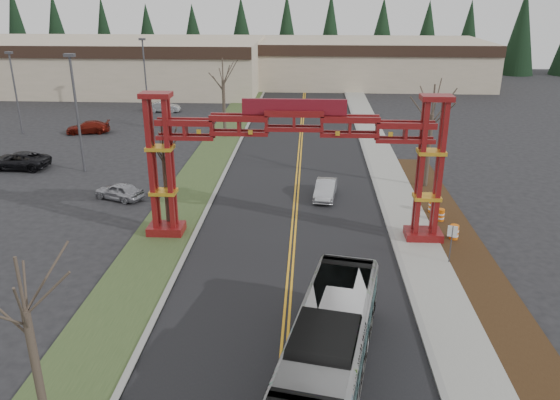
# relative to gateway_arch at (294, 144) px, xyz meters

# --- Properties ---
(road) EXTENTS (12.00, 110.00, 0.02)m
(road) POSITION_rel_gateway_arch_xyz_m (-0.00, 7.00, -5.97)
(road) COLOR black
(road) RESTS_ON ground
(lane_line_left) EXTENTS (0.12, 100.00, 0.01)m
(lane_line_left) POSITION_rel_gateway_arch_xyz_m (-0.12, 7.00, -5.96)
(lane_line_left) COLOR #F1A71C
(lane_line_left) RESTS_ON road
(lane_line_right) EXTENTS (0.12, 100.00, 0.01)m
(lane_line_right) POSITION_rel_gateway_arch_xyz_m (0.12, 7.00, -5.96)
(lane_line_right) COLOR #F1A71C
(lane_line_right) RESTS_ON road
(curb_right) EXTENTS (0.30, 110.00, 0.15)m
(curb_right) POSITION_rel_gateway_arch_xyz_m (6.15, 7.00, -5.91)
(curb_right) COLOR gray
(curb_right) RESTS_ON ground
(sidewalk_right) EXTENTS (2.60, 110.00, 0.14)m
(sidewalk_right) POSITION_rel_gateway_arch_xyz_m (7.60, 7.00, -5.91)
(sidewalk_right) COLOR gray
(sidewalk_right) RESTS_ON ground
(landscape_strip) EXTENTS (2.60, 50.00, 0.12)m
(landscape_strip) POSITION_rel_gateway_arch_xyz_m (10.20, -8.00, -5.92)
(landscape_strip) COLOR #301E10
(landscape_strip) RESTS_ON ground
(grass_median) EXTENTS (4.00, 110.00, 0.08)m
(grass_median) POSITION_rel_gateway_arch_xyz_m (-8.00, 7.00, -5.94)
(grass_median) COLOR #354924
(grass_median) RESTS_ON ground
(curb_left) EXTENTS (0.30, 110.00, 0.15)m
(curb_left) POSITION_rel_gateway_arch_xyz_m (-6.15, 7.00, -5.91)
(curb_left) COLOR gray
(curb_left) RESTS_ON ground
(gateway_arch) EXTENTS (18.20, 1.60, 8.90)m
(gateway_arch) POSITION_rel_gateway_arch_xyz_m (0.00, 0.00, 0.00)
(gateway_arch) COLOR #5C0E0C
(gateway_arch) RESTS_ON ground
(retail_building_west) EXTENTS (46.00, 22.30, 7.50)m
(retail_building_west) POSITION_rel_gateway_arch_xyz_m (-30.00, 53.96, -2.22)
(retail_building_west) COLOR tan
(retail_building_west) RESTS_ON ground
(retail_building_east) EXTENTS (38.00, 20.30, 7.00)m
(retail_building_east) POSITION_rel_gateway_arch_xyz_m (10.00, 61.95, -2.47)
(retail_building_east) COLOR tan
(retail_building_east) RESTS_ON ground
(conifer_treeline) EXTENTS (116.10, 5.60, 13.00)m
(conifer_treeline) POSITION_rel_gateway_arch_xyz_m (0.25, 74.00, 0.50)
(conifer_treeline) COLOR black
(conifer_treeline) RESTS_ON ground
(transit_bus) EXTENTS (4.83, 11.69, 3.17)m
(transit_bus) POSITION_rel_gateway_arch_xyz_m (1.80, -13.65, -4.40)
(transit_bus) COLOR #999BA0
(transit_bus) RESTS_ON ground
(silver_sedan) EXTENTS (1.90, 4.18, 1.33)m
(silver_sedan) POSITION_rel_gateway_arch_xyz_m (2.16, 7.01, -5.32)
(silver_sedan) COLOR #A5A8AD
(silver_sedan) RESTS_ON ground
(parked_car_near_a) EXTENTS (4.06, 2.83, 1.28)m
(parked_car_near_a) POSITION_rel_gateway_arch_xyz_m (-12.97, 5.83, -5.34)
(parked_car_near_a) COLOR #A6A7AE
(parked_car_near_a) RESTS_ON ground
(parked_car_near_c) EXTENTS (5.35, 2.62, 1.46)m
(parked_car_near_c) POSITION_rel_gateway_arch_xyz_m (-24.12, 12.64, -5.25)
(parked_car_near_c) COLOR black
(parked_car_near_c) RESTS_ON ground
(parked_car_mid_a) EXTENTS (4.85, 2.77, 1.32)m
(parked_car_mid_a) POSITION_rel_gateway_arch_xyz_m (-22.98, 25.38, -5.32)
(parked_car_mid_a) COLOR maroon
(parked_car_mid_a) RESTS_ON ground
(parked_car_far_a) EXTENTS (3.94, 1.39, 1.30)m
(parked_car_far_a) POSITION_rel_gateway_arch_xyz_m (-17.61, 36.92, -5.33)
(parked_car_far_a) COLOR #B3B8BC
(parked_car_far_a) RESTS_ON ground
(bare_tree_median_near) EXTENTS (2.93, 2.93, 6.74)m
(bare_tree_median_near) POSITION_rel_gateway_arch_xyz_m (-8.00, -16.59, -1.20)
(bare_tree_median_near) COLOR #382D26
(bare_tree_median_near) RESTS_ON ground
(bare_tree_median_mid) EXTENTS (2.93, 2.93, 6.78)m
(bare_tree_median_mid) POSITION_rel_gateway_arch_xyz_m (-8.00, 0.69, -1.16)
(bare_tree_median_mid) COLOR #382D26
(bare_tree_median_mid) RESTS_ON ground
(bare_tree_median_far) EXTENTS (3.30, 3.30, 8.11)m
(bare_tree_median_far) POSITION_rel_gateway_arch_xyz_m (-8.00, 24.64, -0.09)
(bare_tree_median_far) COLOR #382D26
(bare_tree_median_far) RESTS_ON ground
(bare_tree_right_far) EXTENTS (3.37, 3.37, 7.99)m
(bare_tree_right_far) POSITION_rel_gateway_arch_xyz_m (10.00, 9.81, -0.25)
(bare_tree_right_far) COLOR #382D26
(bare_tree_right_far) RESTS_ON ground
(light_pole_near) EXTENTS (0.85, 0.42, 9.76)m
(light_pole_near) POSITION_rel_gateway_arch_xyz_m (-18.18, 12.27, -0.34)
(light_pole_near) COLOR #3F3F44
(light_pole_near) RESTS_ON ground
(light_pole_mid) EXTENTS (0.75, 0.37, 8.60)m
(light_pole_mid) POSITION_rel_gateway_arch_xyz_m (-30.08, 24.91, -1.01)
(light_pole_mid) COLOR #3F3F44
(light_pole_mid) RESTS_ON ground
(light_pole_far) EXTENTS (0.79, 0.39, 9.06)m
(light_pole_far) POSITION_rel_gateway_arch_xyz_m (-19.65, 36.69, -0.74)
(light_pole_far) COLOR #3F3F44
(light_pole_far) RESTS_ON ground
(street_sign) EXTENTS (0.52, 0.20, 2.33)m
(street_sign) POSITION_rel_gateway_arch_xyz_m (8.85, -3.22, -4.30)
(street_sign) COLOR #3F3F44
(street_sign) RESTS_ON ground
(barrel_south) EXTENTS (0.55, 0.55, 1.02)m
(barrel_south) POSITION_rel_gateway_arch_xyz_m (9.86, -0.03, -5.47)
(barrel_south) COLOR #DE610C
(barrel_south) RESTS_ON ground
(barrel_mid) EXTENTS (0.50, 0.50, 0.93)m
(barrel_mid) POSITION_rel_gateway_arch_xyz_m (9.66, 2.82, -5.52)
(barrel_mid) COLOR #DE610C
(barrel_mid) RESTS_ON ground
(barrel_north) EXTENTS (0.57, 0.57, 1.05)m
(barrel_north) POSITION_rel_gateway_arch_xyz_m (9.45, 4.32, -5.46)
(barrel_north) COLOR #DE610C
(barrel_north) RESTS_ON ground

